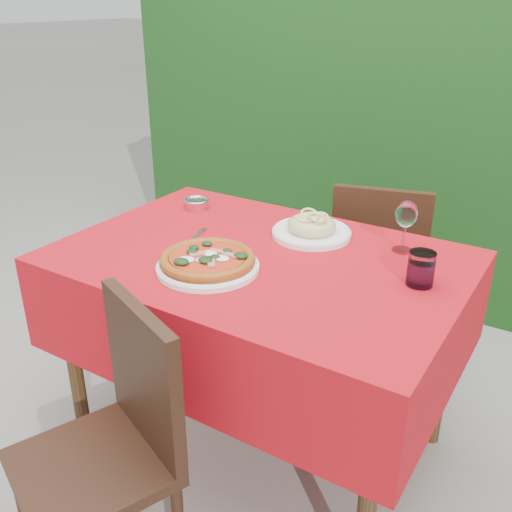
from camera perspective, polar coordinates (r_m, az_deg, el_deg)
The scene contains 11 objects.
ground at distance 2.21m, azimuth 0.27°, elevation -17.79°, with size 60.00×60.00×0.00m, color slate.
hedge at distance 3.11m, azimuth 16.04°, elevation 13.07°, with size 3.20×0.55×1.78m.
dining_table at distance 1.86m, azimuth 0.30°, elevation -4.11°, with size 1.26×0.86×0.75m.
chair_near at distance 1.58m, azimuth -13.80°, elevation -16.88°, with size 0.48×0.48×0.81m.
chair_far at distance 2.41m, azimuth 12.14°, elevation -0.83°, with size 0.46×0.46×0.83m.
pizza_plate at distance 1.69m, azimuth -4.85°, elevation -0.57°, with size 0.33×0.33×0.06m.
pasta_plate at distance 1.93m, azimuth 5.58°, elevation 2.76°, with size 0.27×0.27×0.08m.
water_glass at distance 1.66m, azimuth 16.15°, elevation -1.39°, with size 0.08×0.08×0.10m.
wine_glass at distance 1.83m, azimuth 14.77°, elevation 3.87°, with size 0.07×0.07×0.17m.
fork at distance 1.92m, azimuth -6.27°, elevation 1.73°, with size 0.02×0.18×0.00m, color silver.
steel_ramekin at distance 2.20m, azimuth -5.95°, elevation 5.18°, with size 0.09×0.09×0.03m, color silver.
Camera 1 is at (0.86, -1.38, 1.49)m, focal length 40.00 mm.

